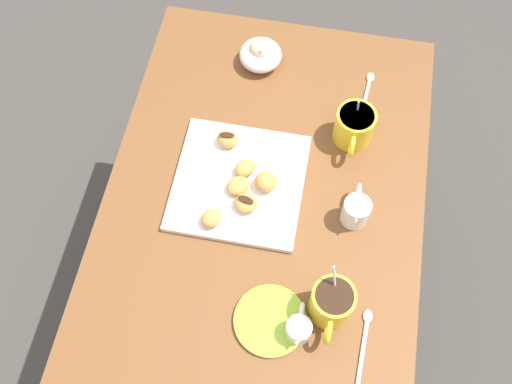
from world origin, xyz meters
The scene contains 19 objects.
ground_plane centered at (0.00, 0.00, 0.00)m, with size 8.00×8.00×0.00m, color #423D38.
dining_table centered at (0.00, 0.00, 0.61)m, with size 1.08×0.72×0.76m.
pastry_plate_square centered at (-0.04, -0.06, 0.77)m, with size 0.29×0.29×0.02m, color white.
coffee_mug_yellow_left centered at (-0.21, 0.18, 0.81)m, with size 0.13×0.09×0.14m.
coffee_mug_yellow_right centered at (0.22, 0.18, 0.81)m, with size 0.13×0.09×0.15m.
cream_pitcher_white centered at (0.00, 0.21, 0.80)m, with size 0.10×0.06×0.07m.
ice_cream_bowl centered at (-0.39, -0.08, 0.79)m, with size 0.11×0.11×0.08m.
chocolate_sauce_pitcher centered at (0.27, 0.12, 0.79)m, with size 0.09×0.05×0.06m.
saucer_lime_left centered at (0.26, 0.06, 0.76)m, with size 0.15×0.15×0.01m, color #9EC633.
loose_spoon_near_saucer centered at (-0.35, 0.20, 0.76)m, with size 0.16×0.03×0.01m.
loose_spoon_by_plate centered at (0.26, 0.26, 0.76)m, with size 0.16×0.02×0.01m.
beignet_0 centered at (0.02, -0.03, 0.79)m, with size 0.05×0.05×0.03m, color #D19347.
chocolate_drizzle_0 centered at (0.02, -0.03, 0.81)m, with size 0.04×0.02×0.01m, color #381E11.
beignet_1 centered at (-0.07, -0.05, 0.79)m, with size 0.05×0.04×0.03m, color #D19347.
beignet_2 centered at (-0.02, -0.06, 0.79)m, with size 0.05×0.05×0.03m, color #D19347.
beignet_3 centered at (0.07, -0.10, 0.79)m, with size 0.05×0.04×0.03m, color #D19347.
beignet_4 centered at (-0.13, -0.11, 0.79)m, with size 0.05×0.04×0.03m, color #D19347.
chocolate_drizzle_4 centered at (-0.13, -0.11, 0.81)m, with size 0.04×0.02×0.01m, color #381E11.
beignet_5 centered at (-0.04, 0.00, 0.79)m, with size 0.05×0.05×0.04m, color #D19347.
Camera 1 is at (0.54, 0.08, 1.92)m, focal length 39.85 mm.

